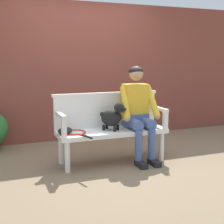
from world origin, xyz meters
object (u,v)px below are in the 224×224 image
garden_bench (112,134)px  dog_on_bench (113,116)px  tennis_racket (76,133)px  baseball_glove (65,131)px  person_seated (138,109)px

garden_bench → dog_on_bench: size_ratio=3.93×
tennis_racket → baseball_glove: 0.15m
tennis_racket → garden_bench: bearing=3.7°
garden_bench → person_seated: (0.38, -0.01, 0.33)m
baseball_glove → garden_bench: bearing=-37.8°
garden_bench → tennis_racket: (-0.52, -0.03, 0.07)m
dog_on_bench → baseball_glove: size_ratio=1.77×
dog_on_bench → person_seated: bearing=3.3°
person_seated → tennis_racket: size_ratio=2.29×
dog_on_bench → tennis_racket: bearing=179.9°
tennis_racket → baseball_glove: bearing=174.2°
tennis_racket → baseball_glove: (-0.14, 0.01, 0.04)m
person_seated → dog_on_bench: 0.39m
person_seated → garden_bench: bearing=178.1°
tennis_racket → baseball_glove: baseball_glove is taller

